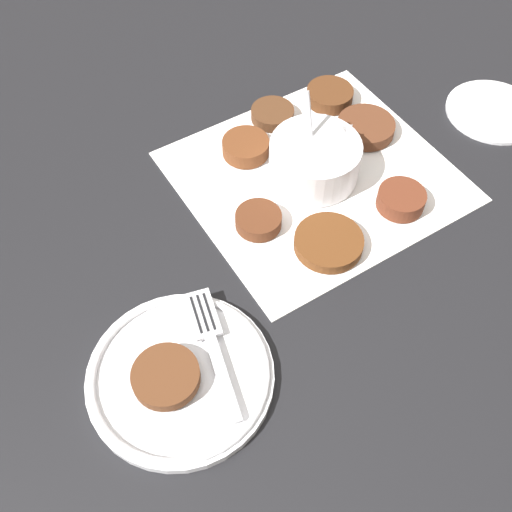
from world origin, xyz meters
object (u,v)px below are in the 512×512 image
object	(u,v)px
serving_plate	(180,375)
fork	(210,338)
fritter_on_plate	(166,376)
extra_saucer	(494,110)
sauce_bowl	(315,161)

from	to	relation	value
serving_plate	fork	xyz separation A→B (m)	(0.05, 0.01, 0.01)
fritter_on_plate	extra_saucer	size ratio (longest dim) A/B	0.51
extra_saucer	fritter_on_plate	bearing A→B (deg)	-177.59
sauce_bowl	serving_plate	bearing A→B (deg)	-159.84
fork	extra_saucer	bearing A→B (deg)	2.09
extra_saucer	sauce_bowl	bearing A→B (deg)	163.17
serving_plate	fork	size ratio (longest dim) A/B	1.29
sauce_bowl	fritter_on_plate	size ratio (longest dim) A/B	1.83
sauce_bowl	fork	size ratio (longest dim) A/B	0.84
sauce_bowl	extra_saucer	size ratio (longest dim) A/B	0.94
fork	extra_saucer	xyz separation A→B (m)	(0.53, 0.02, -0.01)
fritter_on_plate	extra_saucer	xyz separation A→B (m)	(0.60, 0.03, -0.02)
fork	extra_saucer	world-z (taller)	fork
sauce_bowl	fork	xyz separation A→B (m)	(-0.26, -0.10, -0.01)
sauce_bowl	serving_plate	distance (m)	0.32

